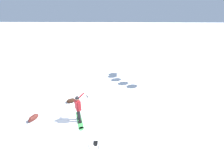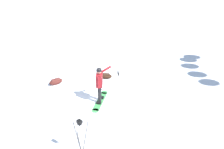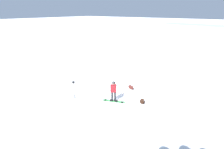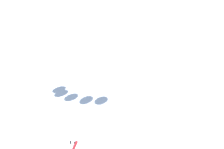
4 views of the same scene
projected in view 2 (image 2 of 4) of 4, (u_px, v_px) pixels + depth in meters
name	position (u px, v px, depth m)	size (l,w,h in m)	color
ground_plane	(85.00, 105.00, 10.08)	(300.00, 300.00, 0.00)	white
snowboarder	(99.00, 82.00, 9.84)	(0.71, 0.56, 1.69)	black
snowboard	(100.00, 101.00, 10.32)	(1.65, 0.86, 0.10)	#3F994C
gear_bag_large	(56.00, 81.00, 11.59)	(0.74, 0.50, 0.31)	#4C1E19
camera_tripod	(80.00, 131.00, 7.07)	(0.56, 0.44, 1.46)	#262628
gear_bag_small	(106.00, 76.00, 12.19)	(0.64, 0.76, 0.24)	black
ski_poles	(118.00, 80.00, 10.50)	(0.28, 0.35, 1.15)	gray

